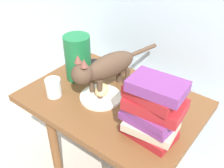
{
  "coord_description": "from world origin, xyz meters",
  "views": [
    {
      "loc": [
        0.58,
        -0.75,
        1.26
      ],
      "look_at": [
        0.0,
        0.0,
        0.61
      ],
      "focal_mm": 42.49,
      "sensor_mm": 36.0,
      "label": 1
    }
  ],
  "objects_px": {
    "bread_roll": "(102,90)",
    "side_table": "(112,112)",
    "candle_jar": "(54,88)",
    "green_vase": "(78,58)",
    "cat": "(105,68)",
    "book_stack": "(153,110)",
    "tv_remote": "(89,62)",
    "plate": "(101,97)"
  },
  "relations": [
    {
      "from": "side_table",
      "to": "plate",
      "type": "relative_size",
      "value": 4.18
    },
    {
      "from": "book_stack",
      "to": "candle_jar",
      "type": "xyz_separation_m",
      "value": [
        -0.47,
        -0.05,
        -0.09
      ]
    },
    {
      "from": "cat",
      "to": "book_stack",
      "type": "relative_size",
      "value": 1.87
    },
    {
      "from": "bread_roll",
      "to": "book_stack",
      "type": "height_order",
      "value": "book_stack"
    },
    {
      "from": "side_table",
      "to": "candle_jar",
      "type": "height_order",
      "value": "candle_jar"
    },
    {
      "from": "plate",
      "to": "candle_jar",
      "type": "distance_m",
      "value": 0.22
    },
    {
      "from": "bread_roll",
      "to": "tv_remote",
      "type": "xyz_separation_m",
      "value": [
        -0.24,
        0.18,
        -0.03
      ]
    },
    {
      "from": "cat",
      "to": "tv_remote",
      "type": "relative_size",
      "value": 3.14
    },
    {
      "from": "plate",
      "to": "green_vase",
      "type": "height_order",
      "value": "green_vase"
    },
    {
      "from": "side_table",
      "to": "cat",
      "type": "bearing_deg",
      "value": 158.07
    },
    {
      "from": "bread_roll",
      "to": "side_table",
      "type": "bearing_deg",
      "value": 20.45
    },
    {
      "from": "book_stack",
      "to": "candle_jar",
      "type": "distance_m",
      "value": 0.49
    },
    {
      "from": "tv_remote",
      "to": "side_table",
      "type": "bearing_deg",
      "value": -68.65
    },
    {
      "from": "bread_roll",
      "to": "green_vase",
      "type": "height_order",
      "value": "green_vase"
    },
    {
      "from": "book_stack",
      "to": "bread_roll",
      "type": "bearing_deg",
      "value": 166.18
    },
    {
      "from": "bread_roll",
      "to": "candle_jar",
      "type": "height_order",
      "value": "candle_jar"
    },
    {
      "from": "green_vase",
      "to": "side_table",
      "type": "bearing_deg",
      "value": -9.75
    },
    {
      "from": "side_table",
      "to": "green_vase",
      "type": "xyz_separation_m",
      "value": [
        -0.24,
        0.04,
        0.19
      ]
    },
    {
      "from": "plate",
      "to": "candle_jar",
      "type": "xyz_separation_m",
      "value": [
        -0.18,
        -0.11,
        0.03
      ]
    },
    {
      "from": "candle_jar",
      "to": "tv_remote",
      "type": "relative_size",
      "value": 0.57
    },
    {
      "from": "plate",
      "to": "green_vase",
      "type": "relative_size",
      "value": 0.84
    },
    {
      "from": "cat",
      "to": "candle_jar",
      "type": "distance_m",
      "value": 0.25
    },
    {
      "from": "bread_roll",
      "to": "tv_remote",
      "type": "bearing_deg",
      "value": 142.75
    },
    {
      "from": "side_table",
      "to": "green_vase",
      "type": "relative_size",
      "value": 3.51
    },
    {
      "from": "side_table",
      "to": "plate",
      "type": "bearing_deg",
      "value": -145.86
    },
    {
      "from": "cat",
      "to": "bread_roll",
      "type": "bearing_deg",
      "value": -76.79
    },
    {
      "from": "side_table",
      "to": "tv_remote",
      "type": "xyz_separation_m",
      "value": [
        -0.29,
        0.17,
        0.09
      ]
    },
    {
      "from": "plate",
      "to": "green_vase",
      "type": "distance_m",
      "value": 0.23
    },
    {
      "from": "book_stack",
      "to": "tv_remote",
      "type": "xyz_separation_m",
      "value": [
        -0.54,
        0.26,
        -0.11
      ]
    },
    {
      "from": "green_vase",
      "to": "candle_jar",
      "type": "height_order",
      "value": "green_vase"
    },
    {
      "from": "candle_jar",
      "to": "green_vase",
      "type": "bearing_deg",
      "value": 94.91
    },
    {
      "from": "tv_remote",
      "to": "green_vase",
      "type": "bearing_deg",
      "value": -107.57
    },
    {
      "from": "side_table",
      "to": "plate",
      "type": "xyz_separation_m",
      "value": [
        -0.04,
        -0.03,
        0.08
      ]
    },
    {
      "from": "cat",
      "to": "green_vase",
      "type": "bearing_deg",
      "value": 173.99
    },
    {
      "from": "plate",
      "to": "candle_jar",
      "type": "height_order",
      "value": "candle_jar"
    },
    {
      "from": "book_stack",
      "to": "tv_remote",
      "type": "height_order",
      "value": "book_stack"
    },
    {
      "from": "plate",
      "to": "cat",
      "type": "bearing_deg",
      "value": 102.96
    },
    {
      "from": "green_vase",
      "to": "candle_jar",
      "type": "bearing_deg",
      "value": -85.09
    },
    {
      "from": "plate",
      "to": "candle_jar",
      "type": "relative_size",
      "value": 2.2
    },
    {
      "from": "candle_jar",
      "to": "book_stack",
      "type": "bearing_deg",
      "value": 6.07
    },
    {
      "from": "book_stack",
      "to": "tv_remote",
      "type": "relative_size",
      "value": 1.68
    },
    {
      "from": "bread_roll",
      "to": "candle_jar",
      "type": "bearing_deg",
      "value": -145.55
    }
  ]
}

